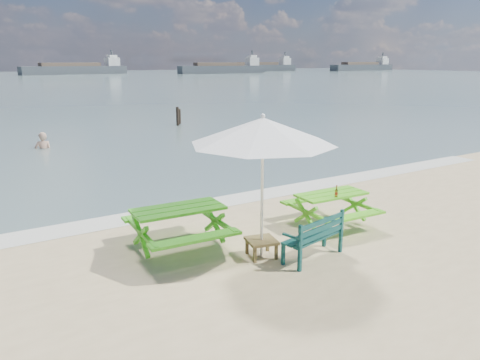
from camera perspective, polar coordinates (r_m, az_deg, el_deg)
foam_strip at (r=12.04m, az=-3.96°, el=-2.96°), size 22.00×0.90×0.01m
picnic_table_left at (r=9.23m, az=-7.45°, el=-5.94°), size 1.86×2.04×0.84m
picnic_table_right at (r=10.61m, az=11.01°, el=-3.61°), size 1.67×1.83×0.75m
park_bench at (r=8.88m, az=8.85°, el=-7.87°), size 1.39×0.71×0.82m
side_table at (r=8.87m, az=2.62°, el=-8.22°), size 0.64×0.64×0.34m
patio_umbrella at (r=8.28m, az=2.80°, el=5.97°), size 3.18×3.18×2.62m
beer_bottle at (r=10.20m, az=11.66°, el=-1.58°), size 0.07×0.07×0.25m
swimmer at (r=21.43m, az=-22.79°, el=2.92°), size 0.74×0.54×1.88m
mooring_pilings at (r=27.17m, az=-7.51°, el=7.50°), size 0.56×0.76×1.25m
cargo_ships at (r=142.59m, az=-5.49°, el=13.36°), size 165.32×25.19×4.40m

